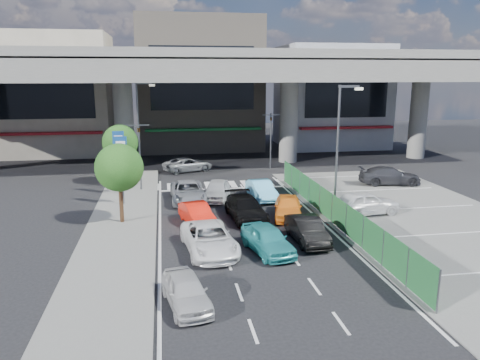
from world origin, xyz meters
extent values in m
plane|color=black|center=(0.00, 0.00, 0.00)|extent=(120.00, 120.00, 0.00)
cube|color=#62625F|center=(11.00, 2.00, 0.03)|extent=(12.00, 28.00, 0.06)
cube|color=#62625F|center=(-7.00, 4.00, 0.06)|extent=(4.00, 30.00, 0.12)
cylinder|color=slate|center=(-8.00, 22.00, 4.00)|extent=(1.80, 1.80, 8.00)
cylinder|color=slate|center=(8.00, 22.00, 4.00)|extent=(1.80, 1.80, 8.00)
cylinder|color=slate|center=(22.00, 22.00, 4.00)|extent=(1.80, 1.80, 8.00)
cube|color=slate|center=(0.00, 22.00, 9.00)|extent=(64.00, 14.00, 2.00)
cube|color=slate|center=(0.00, 15.20, 10.30)|extent=(64.00, 0.40, 0.90)
cube|color=slate|center=(0.00, 28.80, 10.30)|extent=(64.00, 0.40, 0.90)
cube|color=gray|center=(-16.00, 32.00, 6.50)|extent=(12.00, 10.00, 13.00)
cube|color=maroon|center=(-16.00, 26.90, 2.80)|extent=(10.80, 1.60, 0.25)
cube|color=black|center=(-16.00, 26.98, 7.15)|extent=(9.60, 0.10, 5.85)
cube|color=gray|center=(0.00, 33.00, 7.50)|extent=(14.00, 10.00, 15.00)
cube|color=#14682D|center=(0.00, 27.90, 2.80)|extent=(12.60, 1.60, 0.25)
cube|color=black|center=(0.00, 27.98, 8.25)|extent=(11.20, 0.10, 6.75)
cube|color=gray|center=(16.00, 32.00, 6.00)|extent=(12.00, 10.00, 12.00)
cube|color=maroon|center=(16.00, 26.90, 2.80)|extent=(10.80, 1.60, 0.25)
cube|color=black|center=(16.00, 26.98, 6.60)|extent=(9.60, 0.10, 5.40)
cylinder|color=#595B60|center=(-6.20, 12.00, 2.60)|extent=(0.14, 0.14, 5.20)
cube|color=#595B60|center=(-6.20, 12.00, 5.00)|extent=(1.60, 0.08, 0.08)
imported|color=black|center=(-6.20, 12.00, 4.70)|extent=(0.26, 1.24, 0.50)
cylinder|color=#595B60|center=(5.50, 19.00, 2.60)|extent=(0.14, 0.14, 5.20)
cube|color=#595B60|center=(5.50, 19.00, 5.00)|extent=(1.60, 0.08, 0.08)
imported|color=black|center=(5.50, 19.00, 4.70)|extent=(0.26, 1.24, 0.50)
cylinder|color=#595B60|center=(7.00, 6.00, 4.00)|extent=(0.16, 0.16, 8.00)
cube|color=#595B60|center=(7.60, 6.00, 7.90)|extent=(1.40, 0.15, 0.15)
cube|color=silver|center=(8.30, 6.00, 7.75)|extent=(0.50, 0.22, 0.18)
cylinder|color=#595B60|center=(-6.50, 18.00, 4.00)|extent=(0.16, 0.16, 8.00)
cube|color=#595B60|center=(-5.90, 18.00, 7.90)|extent=(1.40, 0.15, 0.15)
cube|color=silver|center=(-5.20, 18.00, 7.75)|extent=(0.50, 0.22, 0.18)
cylinder|color=#595B60|center=(-7.20, 8.00, 1.10)|extent=(0.10, 0.10, 2.20)
cube|color=navy|center=(-7.20, 8.00, 3.20)|extent=(0.80, 0.12, 3.00)
cube|color=white|center=(-7.20, 7.93, 3.20)|extent=(0.60, 0.02, 2.40)
cylinder|color=#595B60|center=(-7.60, 11.00, 1.10)|extent=(0.10, 0.10, 2.20)
cube|color=navy|center=(-7.60, 11.00, 3.20)|extent=(0.80, 0.12, 3.00)
cube|color=white|center=(-7.60, 10.93, 3.20)|extent=(0.60, 0.02, 2.40)
cylinder|color=#382314|center=(-7.00, 4.00, 1.20)|extent=(0.24, 0.24, 2.40)
sphere|color=#174212|center=(-7.00, 4.00, 3.40)|extent=(2.80, 2.80, 2.80)
cylinder|color=#382314|center=(-7.80, 14.50, 1.20)|extent=(0.24, 0.24, 2.40)
sphere|color=#174212|center=(-7.80, 14.50, 3.40)|extent=(2.80, 2.80, 2.80)
imported|color=silver|center=(-3.77, -6.79, 0.62)|extent=(2.07, 3.82, 1.23)
imported|color=white|center=(-2.34, -1.38, 0.69)|extent=(2.81, 5.18, 1.38)
imported|color=teal|center=(0.51, -1.90, 0.69)|extent=(2.43, 4.30, 1.38)
imported|color=black|center=(2.88, -0.80, 0.66)|extent=(1.51, 4.06, 1.32)
imported|color=red|center=(-2.62, 3.14, 0.63)|extent=(2.14, 4.00, 1.25)
imported|color=black|center=(0.40, 3.65, 0.69)|extent=(2.34, 4.90, 1.38)
imported|color=orange|center=(3.02, 3.50, 0.69)|extent=(2.56, 4.32, 1.38)
imported|color=#A0A2A8|center=(-2.86, 8.34, 0.69)|extent=(2.39, 5.01, 1.38)
imported|color=silver|center=(-0.80, 8.55, 0.69)|extent=(2.57, 4.33, 1.38)
imported|color=#63CAF6|center=(2.33, 8.14, 0.66)|extent=(1.71, 4.10, 1.32)
imported|color=gray|center=(-2.26, 18.79, 0.63)|extent=(4.96, 3.61, 1.25)
imported|color=white|center=(7.90, 3.22, 0.81)|extent=(4.62, 2.35, 1.51)
imported|color=#303035|center=(13.33, 10.66, 0.76)|extent=(5.08, 2.75, 1.40)
cone|color=#D83F0C|center=(6.22, 5.61, 0.43)|extent=(0.45, 0.45, 0.74)
camera|label=1|loc=(-4.43, -23.33, 8.69)|focal=35.00mm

